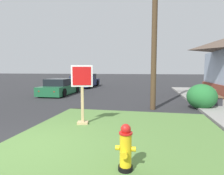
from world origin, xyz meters
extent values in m
plane|color=#2B2B2D|center=(0.00, 0.00, 0.00)|extent=(160.00, 160.00, 0.00)
cube|color=#567F3D|center=(2.12, 1.63, 0.04)|extent=(5.98, 5.60, 0.08)
cube|color=gray|center=(6.31, 6.58, 0.06)|extent=(2.20, 19.82, 0.12)
cylinder|color=black|center=(2.44, -0.56, 0.12)|extent=(0.28, 0.28, 0.08)
cylinder|color=yellow|center=(2.44, -0.56, 0.47)|extent=(0.22, 0.22, 0.62)
cylinder|color=red|center=(2.44, -0.56, 0.79)|extent=(0.25, 0.25, 0.03)
sphere|color=red|center=(2.44, -0.56, 0.87)|extent=(0.19, 0.19, 0.19)
cube|color=red|center=(2.44, -0.56, 0.94)|extent=(0.04, 0.04, 0.04)
cylinder|color=yellow|center=(2.29, -0.56, 0.50)|extent=(0.08, 0.09, 0.09)
cylinder|color=yellow|center=(2.59, -0.56, 0.50)|extent=(0.08, 0.09, 0.09)
cylinder|color=yellow|center=(2.44, -0.72, 0.45)|extent=(0.12, 0.09, 0.12)
cube|color=tan|center=(0.62, 2.13, 1.06)|extent=(0.11, 0.11, 1.96)
cube|color=tan|center=(0.62, 2.13, 0.12)|extent=(0.41, 0.36, 0.08)
cube|color=white|center=(0.63, 2.08, 1.74)|extent=(0.71, 0.18, 0.72)
cube|color=red|center=(0.63, 2.07, 1.74)|extent=(0.60, 0.15, 0.62)
cylinder|color=black|center=(-0.64, 4.56, 0.01)|extent=(0.70, 0.70, 0.02)
cube|color=#1E6038|center=(-4.02, 9.75, 0.41)|extent=(2.01, 4.49, 0.64)
cube|color=black|center=(-4.02, 9.52, 0.97)|extent=(1.66, 2.09, 0.56)
cylinder|color=black|center=(-4.95, 11.08, 0.31)|extent=(0.24, 0.63, 0.62)
cylinder|color=black|center=(-3.21, 11.15, 0.31)|extent=(0.24, 0.63, 0.62)
cylinder|color=black|center=(-4.84, 8.34, 0.31)|extent=(0.24, 0.63, 0.62)
cylinder|color=black|center=(-3.10, 8.41, 0.31)|extent=(0.24, 0.63, 0.62)
sphere|color=white|center=(-4.66, 11.88, 0.47)|extent=(0.14, 0.14, 0.14)
sphere|color=red|center=(-4.49, 7.56, 0.47)|extent=(0.12, 0.12, 0.12)
sphere|color=white|center=(-3.55, 11.93, 0.47)|extent=(0.14, 0.14, 0.14)
sphere|color=red|center=(-3.39, 7.60, 0.47)|extent=(0.12, 0.12, 0.12)
cube|color=#19234C|center=(-4.16, 16.27, 0.50)|extent=(2.09, 5.48, 0.68)
cube|color=black|center=(-4.19, 17.03, 1.14)|extent=(1.73, 1.46, 0.68)
cube|color=#19234C|center=(-5.04, 15.30, 1.06)|extent=(0.17, 2.28, 0.44)
cube|color=#19234C|center=(-3.22, 15.35, 1.06)|extent=(0.17, 2.28, 0.44)
cube|color=#19234C|center=(-4.08, 13.61, 1.06)|extent=(1.73, 0.15, 0.44)
cylinder|color=black|center=(-5.11, 17.87, 0.38)|extent=(0.28, 0.77, 0.76)
cylinder|color=black|center=(-3.32, 17.93, 0.38)|extent=(0.28, 0.77, 0.76)
cylinder|color=black|center=(-5.01, 14.62, 0.38)|extent=(0.28, 0.77, 0.76)
cylinder|color=black|center=(-3.21, 14.68, 0.38)|extent=(0.28, 0.77, 0.76)
cube|color=brown|center=(6.38, 7.08, 0.56)|extent=(0.51, 1.71, 0.06)
cube|color=brown|center=(6.20, 7.09, 0.78)|extent=(0.16, 1.68, 0.38)
cube|color=#2D2D33|center=(6.33, 6.32, 0.33)|extent=(0.36, 0.08, 0.41)
cube|color=#2D2D33|center=(6.43, 7.84, 0.33)|extent=(0.36, 0.08, 0.41)
cylinder|color=#4C3823|center=(3.06, 5.40, 4.64)|extent=(0.26, 0.26, 9.29)
ellipsoid|color=#256D32|center=(5.43, 5.96, 0.62)|extent=(1.42, 1.42, 1.25)
camera|label=1|loc=(2.84, -3.86, 1.95)|focal=29.87mm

